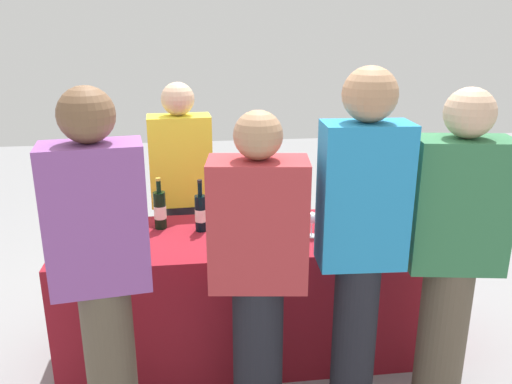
{
  "coord_description": "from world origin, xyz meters",
  "views": [
    {
      "loc": [
        -0.35,
        -2.76,
        1.91
      ],
      "look_at": [
        0.0,
        0.0,
        1.01
      ],
      "focal_mm": 36.62,
      "sensor_mm": 36.0,
      "label": 1
    }
  ],
  "objects_px": {
    "wine_bottle_3": "(246,207)",
    "wine_glass_4": "(377,218)",
    "wine_glass_3": "(359,217)",
    "wine_bottle_2": "(201,213)",
    "wine_glass_0": "(112,228)",
    "wine_glass_1": "(221,229)",
    "wine_glass_2": "(312,219)",
    "guest_0": "(102,269)",
    "wine_glass_5": "(390,215)",
    "guest_2": "(360,243)",
    "guest_3": "(452,252)",
    "server_pouring": "(182,193)",
    "wine_bottle_1": "(160,210)",
    "wine_bottle_0": "(119,211)",
    "wine_bottle_4": "(323,206)",
    "guest_1": "(258,272)"
  },
  "relations": [
    {
      "from": "wine_glass_0",
      "to": "wine_glass_1",
      "type": "distance_m",
      "value": 0.58
    },
    {
      "from": "wine_bottle_4",
      "to": "wine_glass_5",
      "type": "height_order",
      "value": "wine_bottle_4"
    },
    {
      "from": "wine_bottle_1",
      "to": "guest_0",
      "type": "xyz_separation_m",
      "value": [
        -0.2,
        -0.84,
        0.04
      ]
    },
    {
      "from": "wine_bottle_3",
      "to": "wine_glass_2",
      "type": "xyz_separation_m",
      "value": [
        0.35,
        -0.19,
        -0.02
      ]
    },
    {
      "from": "wine_bottle_2",
      "to": "wine_bottle_3",
      "type": "distance_m",
      "value": 0.27
    },
    {
      "from": "wine_glass_4",
      "to": "guest_2",
      "type": "xyz_separation_m",
      "value": [
        -0.28,
        -0.53,
        0.09
      ]
    },
    {
      "from": "wine_bottle_3",
      "to": "wine_bottle_4",
      "type": "xyz_separation_m",
      "value": [
        0.45,
        -0.03,
        -0.0
      ]
    },
    {
      "from": "guest_0",
      "to": "guest_3",
      "type": "bearing_deg",
      "value": -6.89
    },
    {
      "from": "wine_bottle_0",
      "to": "server_pouring",
      "type": "relative_size",
      "value": 0.2
    },
    {
      "from": "wine_bottle_2",
      "to": "wine_glass_0",
      "type": "xyz_separation_m",
      "value": [
        -0.48,
        -0.16,
        -0.01
      ]
    },
    {
      "from": "wine_bottle_2",
      "to": "wine_glass_4",
      "type": "relative_size",
      "value": 2.02
    },
    {
      "from": "wine_glass_2",
      "to": "wine_glass_0",
      "type": "bearing_deg",
      "value": 179.4
    },
    {
      "from": "wine_bottle_0",
      "to": "wine_bottle_4",
      "type": "distance_m",
      "value": 1.19
    },
    {
      "from": "wine_bottle_3",
      "to": "wine_glass_4",
      "type": "bearing_deg",
      "value": -19.21
    },
    {
      "from": "wine_glass_0",
      "to": "wine_glass_4",
      "type": "bearing_deg",
      "value": -2.59
    },
    {
      "from": "wine_glass_0",
      "to": "server_pouring",
      "type": "distance_m",
      "value": 0.73
    },
    {
      "from": "wine_glass_2",
      "to": "guest_1",
      "type": "height_order",
      "value": "guest_1"
    },
    {
      "from": "wine_glass_0",
      "to": "wine_glass_5",
      "type": "relative_size",
      "value": 0.95
    },
    {
      "from": "wine_bottle_1",
      "to": "wine_bottle_3",
      "type": "distance_m",
      "value": 0.5
    },
    {
      "from": "wine_glass_2",
      "to": "guest_1",
      "type": "bearing_deg",
      "value": -124.34
    },
    {
      "from": "guest_3",
      "to": "wine_glass_1",
      "type": "bearing_deg",
      "value": 162.5
    },
    {
      "from": "wine_bottle_3",
      "to": "wine_glass_3",
      "type": "bearing_deg",
      "value": -17.81
    },
    {
      "from": "wine_glass_2",
      "to": "guest_2",
      "type": "bearing_deg",
      "value": -81.74
    },
    {
      "from": "wine_bottle_1",
      "to": "wine_glass_3",
      "type": "relative_size",
      "value": 2.08
    },
    {
      "from": "wine_bottle_1",
      "to": "wine_glass_5",
      "type": "relative_size",
      "value": 2.03
    },
    {
      "from": "server_pouring",
      "to": "wine_glass_0",
      "type": "bearing_deg",
      "value": 56.78
    },
    {
      "from": "wine_bottle_1",
      "to": "wine_glass_5",
      "type": "bearing_deg",
      "value": -10.58
    },
    {
      "from": "wine_glass_3",
      "to": "guest_2",
      "type": "bearing_deg",
      "value": -108.05
    },
    {
      "from": "wine_bottle_4",
      "to": "guest_1",
      "type": "xyz_separation_m",
      "value": [
        -0.48,
        -0.72,
        -0.04
      ]
    },
    {
      "from": "guest_2",
      "to": "wine_glass_4",
      "type": "bearing_deg",
      "value": 65.41
    },
    {
      "from": "wine_bottle_2",
      "to": "wine_glass_5",
      "type": "relative_size",
      "value": 2.03
    },
    {
      "from": "wine_glass_4",
      "to": "wine_glass_5",
      "type": "distance_m",
      "value": 0.1
    },
    {
      "from": "wine_glass_3",
      "to": "wine_glass_4",
      "type": "distance_m",
      "value": 0.1
    },
    {
      "from": "wine_bottle_3",
      "to": "guest_1",
      "type": "distance_m",
      "value": 0.75
    },
    {
      "from": "wine_glass_4",
      "to": "wine_bottle_0",
      "type": "bearing_deg",
      "value": 168.52
    },
    {
      "from": "guest_3",
      "to": "wine_glass_2",
      "type": "bearing_deg",
      "value": 142.5
    },
    {
      "from": "guest_1",
      "to": "server_pouring",
      "type": "bearing_deg",
      "value": 113.75
    },
    {
      "from": "wine_glass_1",
      "to": "guest_2",
      "type": "bearing_deg",
      "value": -42.21
    },
    {
      "from": "wine_glass_1",
      "to": "guest_0",
      "type": "height_order",
      "value": "guest_0"
    },
    {
      "from": "wine_bottle_4",
      "to": "wine_glass_5",
      "type": "bearing_deg",
      "value": -26.12
    },
    {
      "from": "wine_bottle_0",
      "to": "guest_2",
      "type": "relative_size",
      "value": 0.18
    },
    {
      "from": "guest_1",
      "to": "guest_2",
      "type": "height_order",
      "value": "guest_2"
    },
    {
      "from": "wine_bottle_1",
      "to": "wine_glass_2",
      "type": "distance_m",
      "value": 0.88
    },
    {
      "from": "wine_glass_3",
      "to": "wine_bottle_2",
      "type": "bearing_deg",
      "value": 169.0
    },
    {
      "from": "guest_2",
      "to": "wine_glass_1",
      "type": "bearing_deg",
      "value": 141.04
    },
    {
      "from": "wine_glass_5",
      "to": "guest_1",
      "type": "bearing_deg",
      "value": -146.66
    },
    {
      "from": "wine_bottle_3",
      "to": "guest_0",
      "type": "xyz_separation_m",
      "value": [
        -0.71,
        -0.79,
        0.03
      ]
    },
    {
      "from": "wine_glass_0",
      "to": "guest_1",
      "type": "relative_size",
      "value": 0.09
    },
    {
      "from": "wine_bottle_1",
      "to": "wine_glass_5",
      "type": "xyz_separation_m",
      "value": [
        1.31,
        -0.24,
        -0.0
      ]
    },
    {
      "from": "wine_glass_2",
      "to": "guest_0",
      "type": "xyz_separation_m",
      "value": [
        -1.06,
        -0.6,
        0.05
      ]
    }
  ]
}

